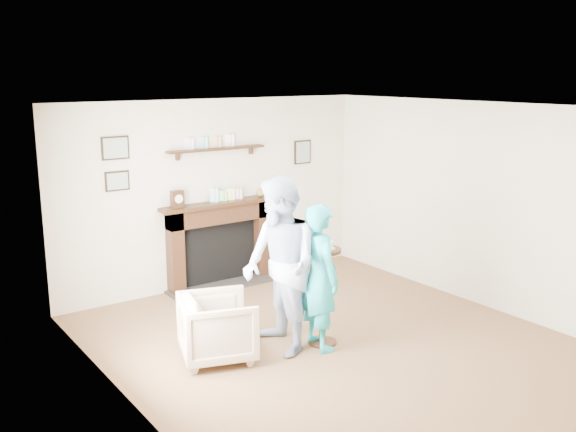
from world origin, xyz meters
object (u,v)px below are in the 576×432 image
object	(u,v)px
woman	(319,347)
pedestal_table	(323,277)
armchair	(218,358)
man	(280,350)

from	to	relation	value
woman	pedestal_table	size ratio (longest dim) A/B	1.28
armchair	pedestal_table	bearing A→B (deg)	-88.01
woman	pedestal_table	xyz separation A→B (m)	(0.09, 0.05, 0.74)
armchair	man	distance (m)	0.66
woman	man	bearing A→B (deg)	71.02
armchair	man	bearing A→B (deg)	-89.20
man	woman	bearing A→B (deg)	73.06
armchair	woman	size ratio (longest dim) A/B	0.47
armchair	man	xyz separation A→B (m)	(0.63, -0.20, 0.00)
armchair	pedestal_table	distance (m)	1.36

